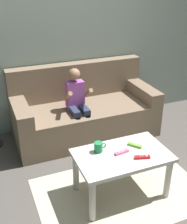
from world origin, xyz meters
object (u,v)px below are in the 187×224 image
at_px(game_remote_red_center, 142,157).
at_px(coffee_mug, 99,147).
at_px(game_remote_lime_near_edge, 135,145).
at_px(couch, 84,112).
at_px(person_seated_on_couch, 77,102).
at_px(game_remote_pink_far_corner, 122,152).
at_px(coffee_table, 122,161).

height_order(game_remote_red_center, coffee_mug, coffee_mug).
height_order(game_remote_lime_near_edge, game_remote_red_center, same).
height_order(couch, game_remote_lime_near_edge, couch).
xyz_separation_m(person_seated_on_couch, game_remote_pink_far_corner, (0.06, -1.03, -0.08)).
height_order(game_remote_pink_far_corner, coffee_mug, coffee_mug).
relative_size(coffee_table, game_remote_pink_far_corner, 5.99).
relative_size(couch, coffee_table, 2.08).
distance_m(couch, game_remote_lime_near_edge, 1.17).
height_order(person_seated_on_couch, game_remote_pink_far_corner, person_seated_on_couch).
xyz_separation_m(coffee_table, game_remote_lime_near_edge, (0.17, 0.07, 0.09)).
xyz_separation_m(game_remote_lime_near_edge, game_remote_pink_far_corner, (-0.17, -0.06, 0.00)).
distance_m(coffee_table, coffee_mug, 0.25).
height_order(couch, person_seated_on_couch, person_seated_on_couch).
distance_m(game_remote_red_center, game_remote_pink_far_corner, 0.19).
xyz_separation_m(couch, game_remote_lime_near_edge, (0.08, -1.15, 0.16)).
bearing_deg(game_remote_lime_near_edge, coffee_mug, 171.95).
relative_size(coffee_table, game_remote_lime_near_edge, 6.44).
distance_m(couch, coffee_mug, 1.15).
xyz_separation_m(coffee_table, coffee_mug, (-0.18, 0.12, 0.13)).
bearing_deg(game_remote_pink_far_corner, person_seated_on_couch, 93.44).
bearing_deg(coffee_table, game_remote_pink_far_corner, 95.30).
height_order(couch, coffee_table, couch).
bearing_deg(game_remote_pink_far_corner, game_remote_lime_near_edge, 18.74).
distance_m(couch, person_seated_on_couch, 0.33).
bearing_deg(game_remote_pink_far_corner, coffee_mug, 149.65).
bearing_deg(coffee_table, game_remote_red_center, -43.89).
xyz_separation_m(couch, game_remote_pink_far_corner, (-0.08, -1.21, 0.16)).
relative_size(game_remote_lime_near_edge, coffee_mug, 1.13).
bearing_deg(coffee_mug, game_remote_red_center, -37.83).
height_order(coffee_table, game_remote_lime_near_edge, game_remote_lime_near_edge).
height_order(coffee_table, game_remote_red_center, game_remote_red_center).
height_order(couch, game_remote_pink_far_corner, couch).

